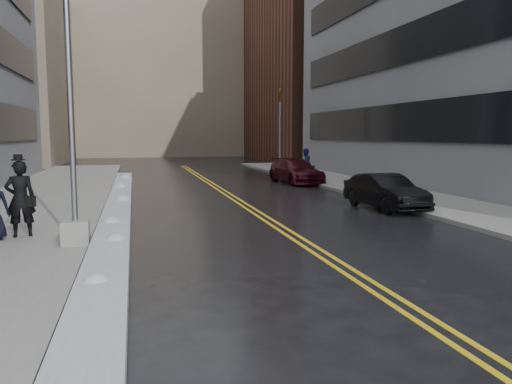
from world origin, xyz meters
TOP-DOWN VIEW (x-y plane):
  - ground at (0.00, 0.00)m, footprint 160.00×160.00m
  - sidewalk_west at (-5.75, 10.00)m, footprint 5.50×50.00m
  - sidewalk_east at (10.00, 10.00)m, footprint 4.00×50.00m
  - lane_line_left at (2.35, 10.00)m, footprint 0.12×50.00m
  - lane_line_right at (2.65, 10.00)m, footprint 0.12×50.00m
  - snow_ridge at (-2.45, 8.00)m, footprint 0.90×30.00m
  - building_east_far at (19.00, 42.00)m, footprint 14.00×20.00m
  - building_far at (2.00, 60.00)m, footprint 36.00×16.00m
  - lamppost at (-3.30, 2.00)m, footprint 0.65×0.65m
  - fire_hydrant at (9.00, 10.00)m, footprint 0.26×0.26m
  - traffic_signal at (8.50, 24.00)m, footprint 0.16×0.20m
  - pedestrian_fedora at (-4.81, 3.33)m, footprint 0.85×0.67m
  - pedestrian_east at (8.82, 19.30)m, footprint 1.12×1.08m
  - car_black at (7.50, 6.34)m, footprint 1.73×4.23m
  - car_maroon at (7.42, 16.98)m, footprint 2.43×5.09m

SIDE VIEW (x-z plane):
  - ground at x=0.00m, z-range 0.00..0.00m
  - lane_line_left at x=2.35m, z-range 0.00..0.01m
  - lane_line_right at x=2.65m, z-range 0.00..0.01m
  - sidewalk_west at x=-5.75m, z-range 0.00..0.15m
  - sidewalk_east at x=10.00m, z-range 0.00..0.15m
  - snow_ridge at x=-2.45m, z-range 0.00..0.34m
  - fire_hydrant at x=9.00m, z-range 0.18..0.91m
  - car_black at x=7.50m, z-range 0.00..1.36m
  - car_maroon at x=7.42m, z-range 0.00..1.43m
  - pedestrian_east at x=8.82m, z-range 0.15..1.96m
  - pedestrian_fedora at x=-4.81m, z-range 0.15..2.19m
  - lamppost at x=-3.30m, z-range -1.28..6.35m
  - traffic_signal at x=8.50m, z-range 0.40..6.40m
  - building_far at x=2.00m, z-range 0.00..22.00m
  - building_east_far at x=19.00m, z-range 0.00..28.00m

